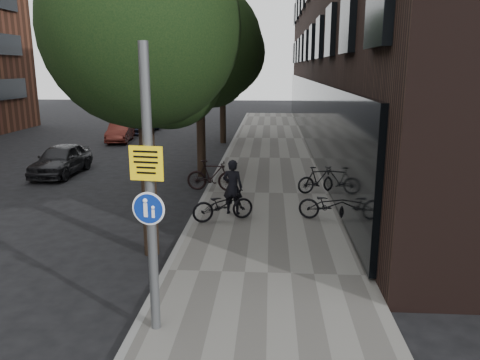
# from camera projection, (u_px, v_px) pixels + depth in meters

# --- Properties ---
(sidewalk) EXTENTS (4.50, 60.00, 0.12)m
(sidewalk) POSITION_uv_depth(u_px,v_px,m) (269.00, 194.00, 16.64)
(sidewalk) COLOR slate
(sidewalk) RESTS_ON ground
(curb_edge) EXTENTS (0.15, 60.00, 0.13)m
(curb_edge) POSITION_uv_depth(u_px,v_px,m) (206.00, 193.00, 16.78)
(curb_edge) COLOR slate
(curb_edge) RESTS_ON ground
(street_tree_near) EXTENTS (4.40, 4.40, 7.50)m
(street_tree_near) POSITION_uv_depth(u_px,v_px,m) (147.00, 38.00, 10.43)
(street_tree_near) COLOR black
(street_tree_near) RESTS_ON ground
(street_tree_mid) EXTENTS (5.00, 5.00, 7.80)m
(street_tree_mid) POSITION_uv_depth(u_px,v_px,m) (202.00, 51.00, 18.68)
(street_tree_mid) COLOR black
(street_tree_mid) RESTS_ON ground
(street_tree_far) EXTENTS (5.00, 5.00, 7.80)m
(street_tree_far) POSITION_uv_depth(u_px,v_px,m) (224.00, 56.00, 27.41)
(street_tree_far) COLOR black
(street_tree_far) RESTS_ON ground
(signpost) EXTENTS (0.55, 0.16, 4.73)m
(signpost) POSITION_uv_depth(u_px,v_px,m) (150.00, 193.00, 7.46)
(signpost) COLOR #595B5E
(signpost) RESTS_ON sidewalk
(pedestrian) EXTENTS (0.68, 0.51, 1.68)m
(pedestrian) POSITION_uv_depth(u_px,v_px,m) (233.00, 187.00, 14.07)
(pedestrian) COLOR black
(pedestrian) RESTS_ON sidewalk
(parked_bike_facade_near) EXTENTS (1.90, 1.11, 0.95)m
(parked_bike_facade_near) POSITION_uv_depth(u_px,v_px,m) (329.00, 205.00, 13.50)
(parked_bike_facade_near) COLOR black
(parked_bike_facade_near) RESTS_ON sidewalk
(parked_bike_facade_far) EXTENTS (1.65, 0.94, 0.96)m
(parked_bike_facade_far) POSITION_uv_depth(u_px,v_px,m) (319.00, 180.00, 16.53)
(parked_bike_facade_far) COLOR black
(parked_bike_facade_far) RESTS_ON sidewalk
(parked_bike_curb_near) EXTENTS (1.92, 1.30, 0.96)m
(parked_bike_curb_near) POSITION_uv_depth(u_px,v_px,m) (223.00, 204.00, 13.53)
(parked_bike_curb_near) COLOR black
(parked_bike_curb_near) RESTS_ON sidewalk
(parked_bike_curb_far) EXTENTS (1.90, 0.69, 1.12)m
(parked_bike_curb_far) POSITION_uv_depth(u_px,v_px,m) (212.00, 176.00, 16.77)
(parked_bike_curb_far) COLOR black
(parked_bike_curb_far) RESTS_ON sidewalk
(parked_car_near) EXTENTS (1.57, 3.84, 1.30)m
(parked_car_near) POSITION_uv_depth(u_px,v_px,m) (61.00, 160.00, 19.85)
(parked_car_near) COLOR black
(parked_car_near) RESTS_ON ground
(parked_car_mid) EXTENTS (1.66, 3.66, 1.16)m
(parked_car_mid) POSITION_uv_depth(u_px,v_px,m) (120.00, 132.00, 28.73)
(parked_car_mid) COLOR #5B201A
(parked_car_mid) RESTS_ON ground
(parked_car_far) EXTENTS (2.42, 4.71, 1.31)m
(parked_car_far) POSITION_uv_depth(u_px,v_px,m) (141.00, 123.00, 33.09)
(parked_car_far) COLOR #1A1F30
(parked_car_far) RESTS_ON ground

